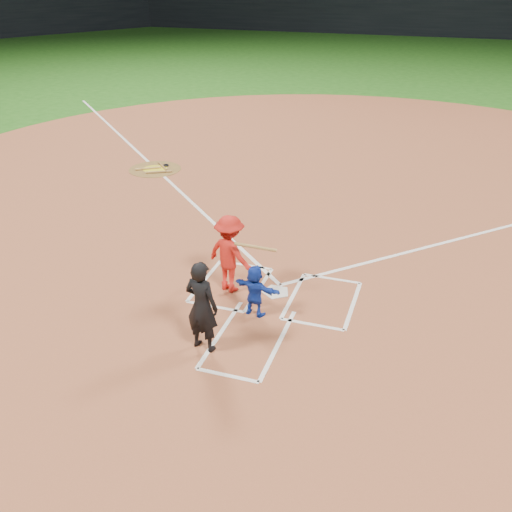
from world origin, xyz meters
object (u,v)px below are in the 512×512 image
(home_plate, at_px, (276,292))
(batter_at_plate, at_px, (230,254))
(umpire, at_px, (202,306))
(on_deck_circle, at_px, (155,169))
(catcher, at_px, (255,291))

(home_plate, height_order, batter_at_plate, batter_at_plate)
(home_plate, bearing_deg, batter_at_plate, 10.39)
(batter_at_plate, bearing_deg, umpire, -82.80)
(home_plate, height_order, on_deck_circle, home_plate)
(on_deck_circle, height_order, catcher, catcher)
(catcher, bearing_deg, on_deck_circle, -38.30)
(umpire, bearing_deg, catcher, -101.00)
(batter_at_plate, bearing_deg, catcher, -43.38)
(catcher, height_order, umpire, umpire)
(home_plate, xyz_separation_m, batter_at_plate, (-0.93, -0.17, 0.81))
(on_deck_circle, xyz_separation_m, umpire, (5.32, -8.45, 0.84))
(home_plate, bearing_deg, umpire, 73.00)
(home_plate, distance_m, umpire, 2.45)
(on_deck_circle, bearing_deg, home_plate, -46.17)
(home_plate, relative_size, catcher, 0.58)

